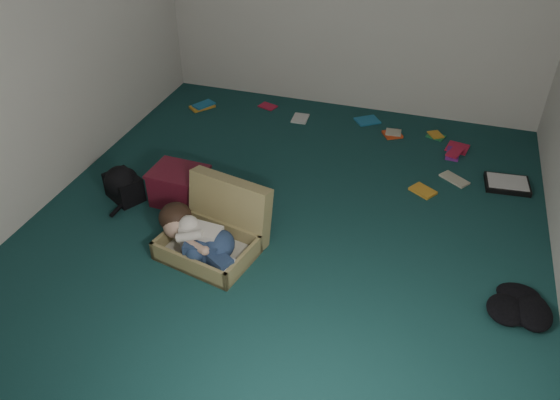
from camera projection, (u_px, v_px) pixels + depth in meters
The scene contains 10 objects.
floor at pixel (286, 225), 4.36m from camera, with size 4.50×4.50×0.00m, color #164140.
wall_front at pixel (92, 318), 1.86m from camera, with size 4.50×4.50×0.00m, color white.
wall_left at pixel (33, 39), 4.09m from camera, with size 4.50×4.50×0.00m, color white.
suitcase at pixel (217, 230), 4.07m from camera, with size 0.79×0.78×0.49m.
person at pixel (198, 236), 3.95m from camera, with size 0.70×0.46×0.31m.
maroon_bin at pixel (180, 186), 4.53m from camera, with size 0.46×0.37×0.31m.
backpack at pixel (124, 186), 4.59m from camera, with size 0.39×0.31×0.24m, color black, non-canonical shape.
clothing_pile at pixel (514, 300), 3.61m from camera, with size 0.40×0.33×0.13m, color black, non-canonical shape.
paper_tray at pixel (507, 184), 4.78m from camera, with size 0.40×0.31×0.05m.
book_scatter at pixel (370, 137), 5.49m from camera, with size 2.97×1.39×0.02m.
Camera 1 is at (1.00, -3.26, 2.72)m, focal length 35.00 mm.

